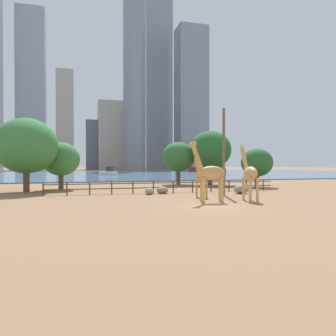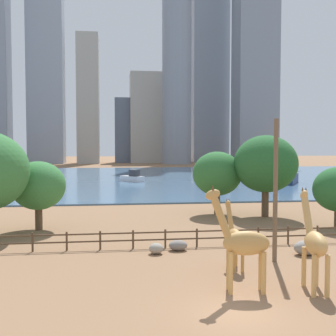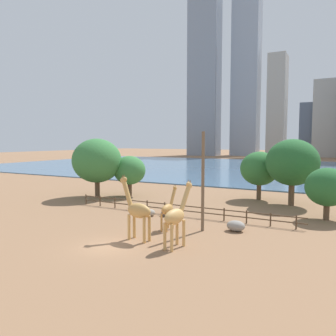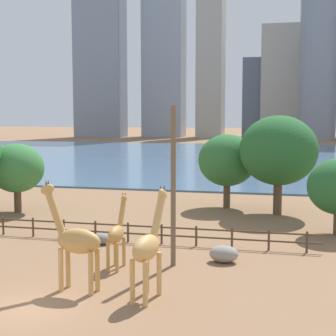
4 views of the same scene
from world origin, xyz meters
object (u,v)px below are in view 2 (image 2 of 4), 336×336
object	(u,v)px
boulder_near_fence	(306,248)
tree_center_broad	(266,164)
boulder_by_pole	(178,245)
boat_ferry	(261,164)
tree_right_small	(217,174)
boulder_small	(156,249)
giraffe_companion	(243,243)
boat_sailboat	(287,176)
utility_pole	(275,191)
boat_tug	(133,177)
tree_left_large	(38,186)
giraffe_tall	(234,236)
giraffe_young	(314,243)

from	to	relation	value
boulder_near_fence	tree_center_broad	xyz separation A→B (m)	(2.71, 14.93, 4.89)
boulder_by_pole	boat_ferry	distance (m)	106.93
tree_right_small	boulder_small	bearing A→B (deg)	-117.33
giraffe_companion	boat_ferry	bearing A→B (deg)	-102.77
boulder_small	boat_sailboat	size ratio (longest dim) A/B	0.11
utility_pole	boat_ferry	size ratio (longest dim) A/B	1.02
utility_pole	boat_tug	bearing A→B (deg)	96.11
tree_left_large	tree_right_small	world-z (taller)	tree_right_small
boulder_near_fence	tree_center_broad	distance (m)	15.94
boat_tug	boat_ferry	bearing A→B (deg)	-82.91
boat_sailboat	boat_tug	bearing A→B (deg)	105.61
boulder_near_fence	boat_ferry	xyz separation A→B (m)	(33.15, 100.84, 1.02)
boat_ferry	giraffe_tall	bearing A→B (deg)	30.21
giraffe_young	boat_sailboat	xyz separation A→B (m)	(22.36, 55.60, -0.92)
boulder_small	tree_center_broad	world-z (taller)	tree_center_broad
giraffe_tall	tree_center_broad	world-z (taller)	tree_center_broad
giraffe_tall	boulder_near_fence	xyz separation A→B (m)	(5.59, 2.38, -1.43)
utility_pole	tree_left_large	world-z (taller)	utility_pole
boulder_small	boat_ferry	xyz separation A→B (m)	(42.95, 99.29, 1.14)
tree_right_small	boulder_near_fence	bearing A→B (deg)	-84.05
utility_pole	boat_tug	world-z (taller)	utility_pole
tree_right_small	giraffe_tall	bearing A→B (deg)	-101.08
boulder_near_fence	giraffe_tall	bearing A→B (deg)	-156.94
utility_pole	tree_center_broad	distance (m)	17.10
tree_center_broad	tree_right_small	world-z (taller)	tree_center_broad
boulder_near_fence	utility_pole	bearing A→B (deg)	-154.54
giraffe_young	boulder_by_pole	size ratio (longest dim) A/B	3.90
giraffe_tall	boat_ferry	bearing A→B (deg)	-21.24
tree_right_small	boat_tug	size ratio (longest dim) A/B	1.24
boulder_near_fence	boat_ferry	distance (m)	106.15
boulder_by_pole	boulder_small	bearing A→B (deg)	-156.33
giraffe_tall	utility_pole	bearing A→B (deg)	-69.90
tree_center_broad	boat_tug	size ratio (longest dim) A/B	1.56
boat_tug	utility_pole	bearing A→B (deg)	146.98
boulder_by_pole	tree_center_broad	bearing A→B (deg)	49.27
giraffe_companion	boulder_small	world-z (taller)	giraffe_companion
giraffe_companion	giraffe_young	bearing A→B (deg)	-175.71
giraffe_tall	boulder_by_pole	distance (m)	5.54
tree_left_large	boat_sailboat	world-z (taller)	tree_left_large
utility_pole	tree_left_large	xyz separation A→B (m)	(-16.32, 12.19, -0.64)
tree_center_broad	utility_pole	bearing A→B (deg)	-108.39
boulder_by_pole	boat_tug	size ratio (longest dim) A/B	0.24
giraffe_tall	boat_tug	bearing A→B (deg)	2.54
giraffe_young	boulder_by_pole	bearing A→B (deg)	40.57
tree_right_small	boat_ferry	size ratio (longest dim) A/B	0.76
tree_left_large	giraffe_young	bearing A→B (deg)	-46.93
giraffe_companion	utility_pole	size ratio (longest dim) A/B	0.60
giraffe_young	boat_tug	world-z (taller)	giraffe_young
boat_ferry	boat_sailboat	bearing A→B (deg)	36.16
boulder_near_fence	boat_tug	world-z (taller)	boat_tug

